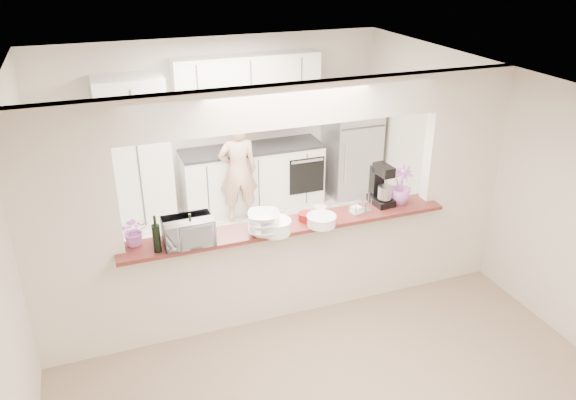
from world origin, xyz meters
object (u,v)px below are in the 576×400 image
refrigerator (352,142)px  toaster_oven (188,231)px  person (238,172)px  stand_mixer (381,186)px

refrigerator → toaster_oven: refrigerator is taller
person → refrigerator: bearing=-164.4°
refrigerator → stand_mixer: 2.79m
refrigerator → person: bearing=-169.7°
refrigerator → person: refrigerator is taller
stand_mixer → refrigerator: bearing=69.9°
toaster_oven → person: size_ratio=0.31×
refrigerator → person: (-1.93, -0.35, -0.10)m
stand_mixer → person: size_ratio=0.30×
toaster_oven → stand_mixer: (2.12, 0.17, 0.07)m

